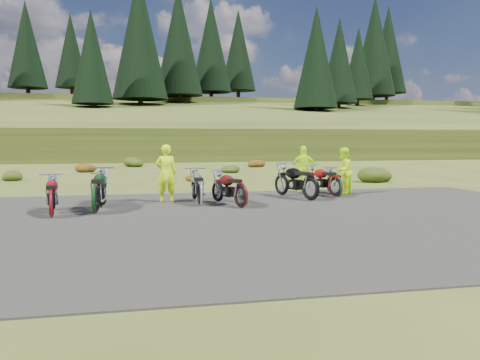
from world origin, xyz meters
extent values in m
plane|color=#3D4717|center=(0.00, 0.00, 0.00)|extent=(300.00, 300.00, 0.00)
cube|color=black|center=(0.00, -2.00, 0.00)|extent=(20.00, 12.00, 0.04)
cube|color=#313E14|center=(0.00, 110.00, 0.00)|extent=(300.00, 90.00, 9.17)
cylinder|color=black|center=(-21.00, 69.00, 9.48)|extent=(0.70, 0.70, 2.20)
cone|color=black|center=(-21.00, 69.00, 17.38)|extent=(6.16, 6.16, 14.00)
cylinder|color=black|center=(-15.00, 75.00, 10.27)|extent=(0.70, 0.70, 2.20)
cone|color=black|center=(-15.00, 75.00, 17.67)|extent=(5.72, 5.72, 13.00)
cylinder|color=black|center=(-9.00, 50.00, 5.69)|extent=(0.70, 0.70, 2.20)
cone|color=black|center=(-9.00, 50.00, 12.59)|extent=(5.28, 5.28, 12.00)
cylinder|color=black|center=(-3.00, 56.00, 6.88)|extent=(0.70, 0.70, 2.20)
cone|color=black|center=(-3.00, 56.00, 16.78)|extent=(7.92, 7.92, 18.00)
cylinder|color=black|center=(3.00, 62.00, 8.08)|extent=(0.70, 0.70, 2.20)
cone|color=black|center=(3.00, 62.00, 17.48)|extent=(7.48, 7.48, 17.00)
cylinder|color=black|center=(9.00, 68.00, 9.28)|extent=(0.70, 0.70, 2.20)
cone|color=black|center=(9.00, 68.00, 18.18)|extent=(7.04, 7.04, 16.00)
cylinder|color=black|center=(15.00, 74.00, 10.27)|extent=(0.70, 0.70, 2.20)
cone|color=black|center=(15.00, 74.00, 18.67)|extent=(6.60, 6.60, 15.00)
cylinder|color=black|center=(21.00, 49.00, 5.49)|extent=(0.70, 0.70, 2.20)
cone|color=black|center=(21.00, 49.00, 13.39)|extent=(6.16, 6.16, 14.00)
cylinder|color=black|center=(27.00, 55.00, 6.68)|extent=(0.70, 0.70, 2.20)
cone|color=black|center=(27.00, 55.00, 14.08)|extent=(5.72, 5.72, 13.00)
cylinder|color=black|center=(33.00, 61.00, 7.88)|extent=(0.70, 0.70, 2.20)
cone|color=black|center=(33.00, 61.00, 14.78)|extent=(5.28, 5.28, 12.00)
cylinder|color=black|center=(39.00, 67.00, 9.08)|extent=(0.70, 0.70, 2.20)
cone|color=black|center=(39.00, 67.00, 18.98)|extent=(7.92, 7.92, 18.00)
cylinder|color=black|center=(45.00, 73.00, 10.27)|extent=(0.70, 0.70, 2.20)
cone|color=black|center=(45.00, 73.00, 19.67)|extent=(7.48, 7.48, 17.00)
ellipsoid|color=#22350D|center=(-9.10, 11.30, 0.31)|extent=(1.03, 1.03, 0.61)
ellipsoid|color=#672C0C|center=(-6.20, 16.60, 0.38)|extent=(1.30, 1.30, 0.77)
ellipsoid|color=#22350D|center=(-3.30, 21.90, 0.46)|extent=(1.56, 1.56, 0.92)
ellipsoid|color=#672C0C|center=(-0.40, 9.20, 0.23)|extent=(0.77, 0.77, 0.45)
ellipsoid|color=#22350D|center=(2.50, 14.50, 0.31)|extent=(1.03, 1.03, 0.61)
ellipsoid|color=#672C0C|center=(5.40, 19.80, 0.38)|extent=(1.30, 1.30, 0.77)
ellipsoid|color=#22350D|center=(8.30, 7.10, 0.46)|extent=(1.56, 1.56, 0.92)
ellipsoid|color=#672C0C|center=(11.20, 12.40, 0.23)|extent=(0.77, 0.77, 0.45)
imported|color=#B0DF0B|center=(-1.93, 1.56, 0.93)|extent=(0.71, 0.50, 1.86)
imported|color=#B0DF0B|center=(4.53, 2.41, 0.86)|extent=(1.06, 1.04, 1.72)
imported|color=#B0DF0B|center=(3.40, 3.51, 0.88)|extent=(1.09, 0.60, 1.77)
camera|label=1|loc=(-2.60, -13.55, 2.05)|focal=35.00mm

